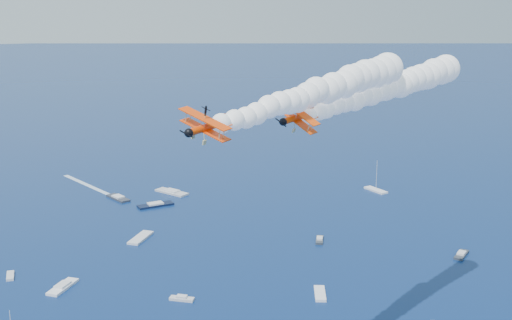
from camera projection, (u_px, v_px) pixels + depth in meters
name	position (u px, v px, depth m)	size (l,w,h in m)	color
biplane_lead	(297.00, 117.00, 110.20)	(8.06, 9.04, 5.45)	#FF4905
biplane_trail	(207.00, 127.00, 91.61)	(7.79, 8.73, 5.26)	#FF4105
smoke_trail_lead	(386.00, 89.00, 128.15)	(48.23, 26.70, 10.14)	white
smoke_trail_trail	(317.00, 92.00, 110.66)	(46.83, 29.36, 10.14)	white
spectator_boats	(72.00, 256.00, 193.68)	(215.05, 185.39, 0.70)	white
boat_wakes	(10.00, 268.00, 186.04)	(83.26, 183.71, 0.04)	white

